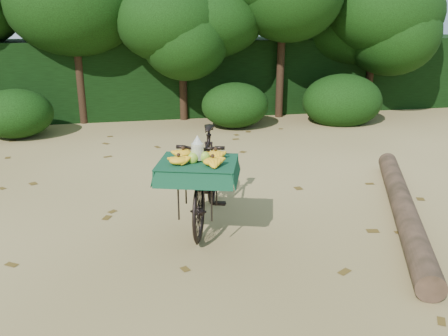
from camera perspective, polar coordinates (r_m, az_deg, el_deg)
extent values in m
plane|color=tan|center=(6.21, -3.49, -4.88)|extent=(80.00, 80.00, 0.00)
imported|color=black|center=(5.66, -2.21, -1.09)|extent=(1.06, 1.95, 1.13)
cube|color=black|center=(4.98, -3.20, 0.54)|extent=(0.53, 0.59, 0.03)
cube|color=#12442B|center=(4.98, -3.20, 0.74)|extent=(0.98, 0.89, 0.01)
ellipsoid|color=#87AE2A|center=(4.95, -2.31, 1.36)|extent=(0.11, 0.09, 0.12)
ellipsoid|color=#87AE2A|center=(5.02, -3.56, 1.59)|extent=(0.11, 0.09, 0.12)
ellipsoid|color=#87AE2A|center=(4.91, -3.77, 1.20)|extent=(0.11, 0.09, 0.12)
cylinder|color=#EAE5C6|center=(4.96, -3.20, 2.01)|extent=(0.13, 0.13, 0.17)
cylinder|color=brown|center=(6.32, 20.71, -4.32)|extent=(1.82, 3.60, 0.28)
cube|color=black|center=(12.08, -7.88, 10.83)|extent=(26.00, 1.80, 1.80)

